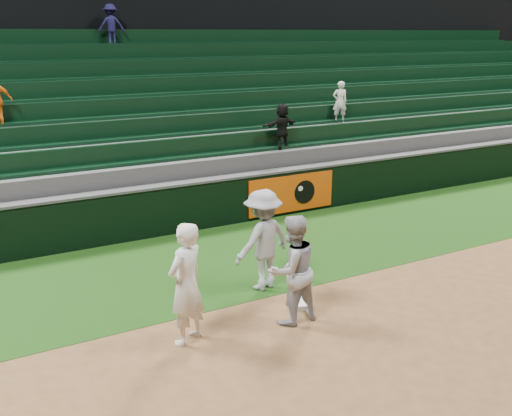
{
  "coord_description": "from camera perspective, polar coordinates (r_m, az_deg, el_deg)",
  "views": [
    {
      "loc": [
        -4.88,
        -7.52,
        4.74
      ],
      "look_at": [
        0.44,
        2.3,
        1.3
      ],
      "focal_mm": 40.0,
      "sensor_mm": 36.0,
      "label": 1
    }
  ],
  "objects": [
    {
      "name": "base_coach",
      "position": [
        10.8,
        0.7,
        -3.21
      ],
      "size": [
        1.41,
        1.02,
        1.96
      ],
      "primitive_type": "imported",
      "rotation": [
        0.0,
        0.0,
        3.39
      ],
      "color": "#9598A1",
      "rests_on": "foul_grass"
    },
    {
      "name": "baserunner",
      "position": [
        9.59,
        3.62,
        -6.19
      ],
      "size": [
        0.99,
        0.8,
        1.9
      ],
      "primitive_type": "imported",
      "rotation": [
        0.0,
        0.0,
        3.24
      ],
      "color": "#A7A9B2",
      "rests_on": "ground"
    },
    {
      "name": "stadium_seating",
      "position": [
        17.46,
        -11.88,
        6.73
      ],
      "size": [
        36.0,
        5.95,
        5.59
      ],
      "color": "#3D3D40",
      "rests_on": "ground"
    },
    {
      "name": "first_baseman",
      "position": [
        9.0,
        -7.02,
        -7.55
      ],
      "size": [
        0.87,
        0.77,
        2.0
      ],
      "primitive_type": "imported",
      "rotation": [
        0.0,
        0.0,
        3.65
      ],
      "color": "white",
      "rests_on": "ground"
    },
    {
      "name": "field_wall",
      "position": [
        14.23,
        -7.05,
        0.22
      ],
      "size": [
        36.0,
        0.45,
        1.25
      ],
      "color": "black",
      "rests_on": "ground"
    },
    {
      "name": "foul_grass",
      "position": [
        12.52,
        -3.32,
        -5.13
      ],
      "size": [
        36.0,
        4.2,
        0.01
      ],
      "primitive_type": "cube",
      "color": "#13340D",
      "rests_on": "ground"
    },
    {
      "name": "ground",
      "position": [
        10.14,
        4.07,
        -10.8
      ],
      "size": [
        70.0,
        70.0,
        0.0
      ],
      "primitive_type": "plane",
      "color": "brown",
      "rests_on": "ground"
    },
    {
      "name": "first_base",
      "position": [
        10.48,
        4.35,
        -9.53
      ],
      "size": [
        0.53,
        0.53,
        0.09
      ],
      "primitive_type": "cube",
      "rotation": [
        0.0,
        0.0,
        -0.4
      ],
      "color": "silver",
      "rests_on": "ground"
    },
    {
      "name": "upper_deck",
      "position": [
        25.47,
        -18.42,
        19.13
      ],
      "size": [
        40.0,
        12.0,
        12.0
      ],
      "primitive_type": "cube",
      "color": "black",
      "rests_on": "ground"
    }
  ]
}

